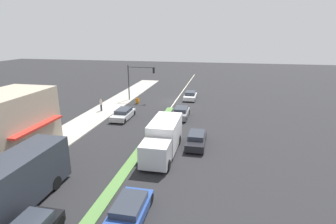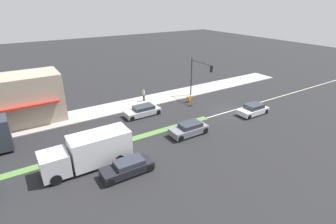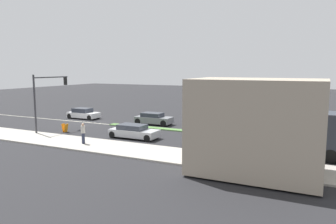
{
  "view_description": "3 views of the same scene",
  "coord_description": "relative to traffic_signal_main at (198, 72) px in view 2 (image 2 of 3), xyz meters",
  "views": [
    {
      "loc": [
        -7.0,
        40.26,
        10.42
      ],
      "look_at": [
        -1.58,
        13.6,
        2.31
      ],
      "focal_mm": 28.0,
      "sensor_mm": 36.0,
      "label": 1
    },
    {
      "loc": [
        -22.03,
        23.55,
        13.43
      ],
      "look_at": [
        -0.26,
        9.64,
        2.26
      ],
      "focal_mm": 28.0,
      "sensor_mm": 36.0,
      "label": 2
    },
    {
      "loc": [
        29.99,
        25.57,
        6.33
      ],
      "look_at": [
        1.51,
        11.81,
        2.08
      ],
      "focal_mm": 35.0,
      "sensor_mm": 36.0,
      "label": 3
    }
  ],
  "objects": [
    {
      "name": "van_white",
      "position": [
        -8.32,
        -2.44,
        -3.27
      ],
      "size": [
        1.89,
        4.0,
        1.33
      ],
      "color": "silver",
      "rests_on": "ground"
    },
    {
      "name": "ground_plane",
      "position": [
        -6.12,
        17.43,
        -3.9
      ],
      "size": [
        160.0,
        160.0,
        0.0
      ],
      "primitive_type": "plane",
      "color": "#232326"
    },
    {
      "name": "lane_marking_center",
      "position": [
        -6.12,
        -0.57,
        -3.9
      ],
      "size": [
        0.16,
        60.0,
        0.01
      ],
      "primitive_type": "cube",
      "color": "beige",
      "rests_on": "ground"
    },
    {
      "name": "sedan_silver",
      "position": [
        -1.12,
        9.47,
        -3.29
      ],
      "size": [
        1.91,
        4.48,
        1.24
      ],
      "color": "#B7BABF",
      "rests_on": "ground"
    },
    {
      "name": "delivery_truck",
      "position": [
        -8.32,
        18.23,
        -2.43
      ],
      "size": [
        2.44,
        7.5,
        2.87
      ],
      "color": "silver",
      "rests_on": "ground"
    },
    {
      "name": "warning_aframe_sign",
      "position": [
        -0.53,
        1.8,
        -3.47
      ],
      "size": [
        0.45,
        0.53,
        0.84
      ],
      "color": "orange",
      "rests_on": "ground"
    },
    {
      "name": "traffic_signal_main",
      "position": [
        0.0,
        0.0,
        0.0
      ],
      "size": [
        4.59,
        0.34,
        5.6
      ],
      "color": "#333338",
      "rests_on": "sidewalk_right"
    },
    {
      "name": "sedan_dark",
      "position": [
        -11.12,
        16.08,
        -3.29
      ],
      "size": [
        1.74,
        4.33,
        1.25
      ],
      "color": "black",
      "rests_on": "ground"
    },
    {
      "name": "suv_grey",
      "position": [
        -8.32,
        7.64,
        -3.25
      ],
      "size": [
        1.85,
        4.16,
        1.33
      ],
      "color": "slate",
      "rests_on": "ground"
    },
    {
      "name": "building_corner_store",
      "position": [
        4.51,
        21.43,
        -0.98
      ],
      "size": [
        5.41,
        7.48,
        5.59
      ],
      "color": "tan",
      "rests_on": "sidewalk_right"
    },
    {
      "name": "sidewalk_right",
      "position": [
        2.88,
        17.93,
        -3.84
      ],
      "size": [
        4.0,
        73.0,
        0.12
      ],
      "primitive_type": "cube",
      "color": "#A8A399",
      "rests_on": "ground"
    },
    {
      "name": "pedestrian",
      "position": [
        3.0,
        7.12,
        -2.88
      ],
      "size": [
        0.34,
        0.34,
        1.71
      ],
      "color": "#282D42",
      "rests_on": "sidewalk_right"
    }
  ]
}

